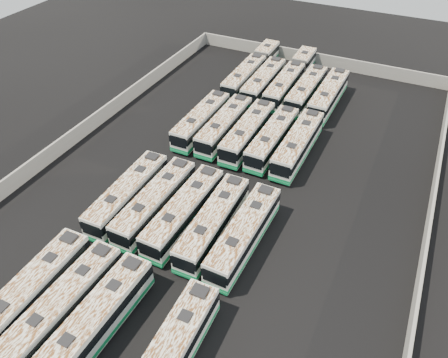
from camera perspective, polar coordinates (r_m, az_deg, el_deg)
The scene contains 21 objects.
ground at distance 52.91m, azimuth 0.84°, elevation -0.21°, with size 140.00×140.00×0.00m, color black.
perimeter_wall at distance 52.22m, azimuth 0.85°, elevation 0.72°, with size 45.20×73.20×2.20m.
bus_front_far_left at distance 42.79m, azimuth -23.81°, elevation -13.35°, with size 2.95×12.99×3.65m.
bus_front_left at distance 40.97m, azimuth -20.15°, elevation -15.17°, with size 3.02×12.77×3.58m.
bus_front_center at distance 39.13m, azimuth -16.50°, elevation -17.49°, with size 3.04×13.01×3.65m.
bus_front_far_right at distance 36.41m, azimuth -7.18°, elevation -22.03°, with size 3.03×12.89×3.62m.
bus_midfront_far_left at distance 49.34m, azimuth -12.43°, elevation -1.96°, with size 2.96×12.86×3.61m.
bus_midfront_left at distance 47.76m, azimuth -8.97°, elevation -3.02°, with size 2.89×12.97×3.65m.
bus_midfront_center at distance 46.29m, azimuth -5.24°, elevation -4.27°, with size 3.02×13.04×3.66m.
bus_midfront_right at distance 44.97m, azimuth -1.43°, elevation -5.72°, with size 2.94×12.85×3.61m.
bus_midfront_far_right at distance 43.90m, azimuth 2.64°, elevation -7.15°, with size 2.95×12.94×3.64m.
bus_midback_far_left at distance 60.76m, azimuth -2.98°, elevation 7.64°, with size 2.69×12.66×3.57m.
bus_midback_left at distance 59.55m, azimuth 0.05°, elevation 6.99°, with size 2.73×12.79×3.60m.
bus_midback_center at distance 58.21m, azimuth 3.13°, elevation 6.13°, with size 2.82×13.01×3.66m.
bus_midback_right at distance 57.33m, azimuth 6.34°, elevation 5.31°, with size 2.88×12.77×3.59m.
bus_midback_far_right at distance 56.54m, azimuth 9.62°, elevation 4.50°, with size 2.90×13.20×3.72m.
bus_back_far_left at distance 75.21m, azimuth 3.68°, elevation 14.14°, with size 2.86×19.56×3.54m.
bus_back_left at distance 70.94m, azimuth 5.19°, elevation 12.50°, with size 2.91×13.07×3.68m.
bus_back_center at distance 73.05m, azimuth 8.74°, elevation 12.98°, with size 2.87×19.65×3.56m.
bus_back_right at distance 69.38m, azimuth 10.68°, elevation 11.29°, with size 2.91×12.87×3.62m.
bus_back_far_right at distance 68.59m, azimuth 13.46°, elevation 10.59°, with size 2.95×13.22×3.72m.
Camera 1 is at (16.99, -37.17, 33.61)m, focal length 35.00 mm.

